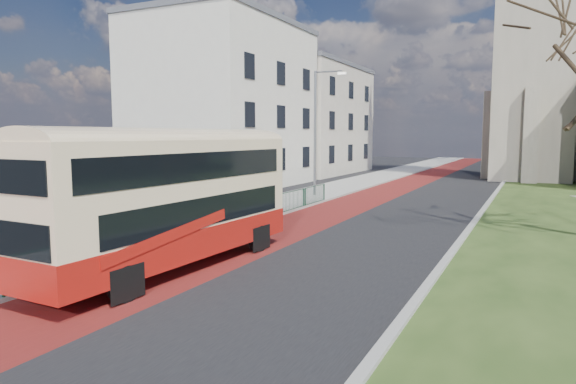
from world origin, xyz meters
The scene contains 11 objects.
ground centered at (0.00, 0.00, 0.00)m, with size 160.00×160.00×0.00m, color black.
road_carriageway centered at (1.50, 20.00, 0.01)m, with size 9.00×120.00×0.01m, color black.
bus_lane centered at (-1.20, 20.00, 0.01)m, with size 3.40×120.00×0.01m, color #591414.
pavement_west centered at (-5.00, 20.00, 0.06)m, with size 4.00×120.00×0.12m, color gray.
kerb_west centered at (-3.00, 20.00, 0.07)m, with size 0.25×120.00×0.13m, color #999993.
kerb_east centered at (6.10, 22.00, 0.07)m, with size 0.25×80.00×0.13m, color #999993.
pedestrian_railing centered at (-2.95, 4.00, 0.55)m, with size 0.07×24.00×1.12m.
street_block_near centered at (-14.00, 22.00, 6.51)m, with size 10.30×14.30×13.00m.
street_block_far centered at (-14.00, 38.00, 5.76)m, with size 10.30×16.30×11.50m.
streetlamp centered at (-4.35, 18.00, 4.59)m, with size 2.13×0.18×8.00m.
bus centered at (-1.19, -0.72, 2.32)m, with size 2.64×9.81×4.06m.
Camera 1 is at (8.56, -12.84, 4.05)m, focal length 32.00 mm.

